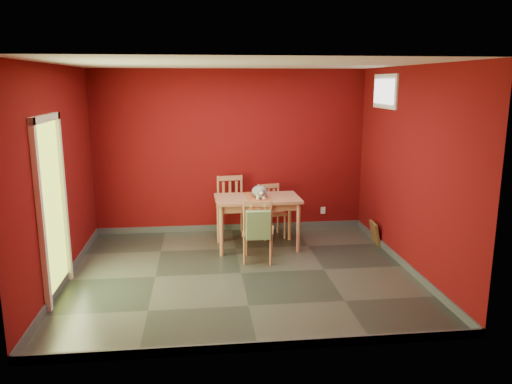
{
  "coord_description": "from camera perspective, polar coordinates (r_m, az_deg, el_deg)",
  "views": [
    {
      "loc": [
        -0.51,
        -6.23,
        2.48
      ],
      "look_at": [
        0.25,
        0.45,
        1.0
      ],
      "focal_mm": 35.0,
      "sensor_mm": 36.0,
      "label": 1
    }
  ],
  "objects": [
    {
      "name": "ground",
      "position": [
        6.72,
        -1.71,
        -9.24
      ],
      "size": [
        4.5,
        4.5,
        0.0
      ],
      "primitive_type": "plane",
      "color": "#2D342D",
      "rests_on": "ground"
    },
    {
      "name": "chair_far_left",
      "position": [
        8.16,
        -2.79,
        -1.62
      ],
      "size": [
        0.51,
        0.51,
        0.98
      ],
      "color": "#AA6A4F",
      "rests_on": "ground"
    },
    {
      "name": "room_shell",
      "position": [
        6.7,
        -1.71,
        -8.84
      ],
      "size": [
        4.5,
        4.5,
        4.5
      ],
      "color": "#5D090B",
      "rests_on": "ground"
    },
    {
      "name": "chair_far_right",
      "position": [
        8.16,
        1.7,
        -2.1
      ],
      "size": [
        0.46,
        0.46,
        0.85
      ],
      "color": "#AA6A4F",
      "rests_on": "ground"
    },
    {
      "name": "outlet_plate",
      "position": [
        8.76,
        7.66,
        -2.1
      ],
      "size": [
        0.08,
        0.02,
        0.12
      ],
      "primitive_type": "cube",
      "color": "silver",
      "rests_on": "room_shell"
    },
    {
      "name": "window",
      "position": [
        7.73,
        14.51,
        11.07
      ],
      "size": [
        0.05,
        0.9,
        0.5
      ],
      "color": "white",
      "rests_on": "room_shell"
    },
    {
      "name": "dining_table",
      "position": [
        7.52,
        0.16,
        -1.32
      ],
      "size": [
        1.28,
        0.77,
        0.79
      ],
      "color": "#AA6A4F",
      "rests_on": "ground"
    },
    {
      "name": "cat",
      "position": [
        7.48,
        0.39,
        0.29
      ],
      "size": [
        0.32,
        0.51,
        0.23
      ],
      "primitive_type": null,
      "rotation": [
        0.0,
        0.0,
        0.17
      ],
      "color": "slate",
      "rests_on": "table_runner"
    },
    {
      "name": "table_runner",
      "position": [
        7.4,
        0.26,
        -1.19
      ],
      "size": [
        0.35,
        0.69,
        0.35
      ],
      "color": "#A34B2A",
      "rests_on": "dining_table"
    },
    {
      "name": "tote_bag",
      "position": [
        6.74,
        0.26,
        -3.79
      ],
      "size": [
        0.33,
        0.19,
        0.46
      ],
      "color": "#6C915D",
      "rests_on": "chair_near"
    },
    {
      "name": "picture_frame",
      "position": [
        8.06,
        13.41,
        -4.56
      ],
      "size": [
        0.14,
        0.35,
        0.35
      ],
      "color": "brown",
      "rests_on": "ground"
    },
    {
      "name": "chair_near",
      "position": [
        6.99,
        0.24,
        -4.33
      ],
      "size": [
        0.49,
        0.49,
        0.91
      ],
      "color": "#AA6A4F",
      "rests_on": "ground"
    },
    {
      "name": "doorway",
      "position": [
        6.22,
        -22.35,
        -1.12
      ],
      "size": [
        0.06,
        1.01,
        2.13
      ],
      "color": "#B7D838",
      "rests_on": "ground"
    }
  ]
}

